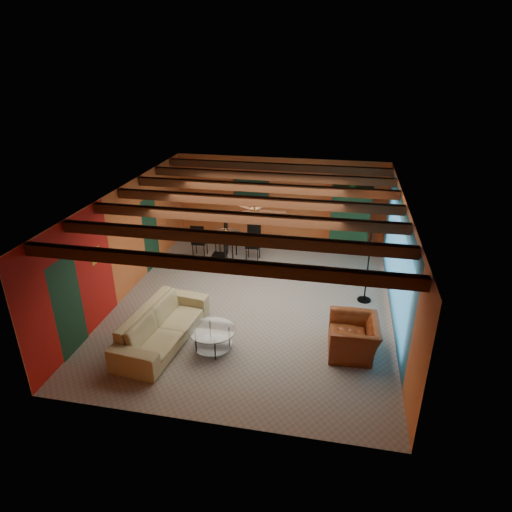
% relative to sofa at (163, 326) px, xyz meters
% --- Properties ---
extents(room, '(6.52, 8.01, 2.71)m').
position_rel_sofa_xyz_m(room, '(1.57, 2.07, 1.98)').
color(room, gray).
rests_on(room, ground).
extents(sofa, '(1.30, 2.68, 0.75)m').
position_rel_sofa_xyz_m(sofa, '(0.00, 0.00, 0.00)').
color(sofa, tan).
rests_on(sofa, ground).
extents(armchair, '(1.03, 1.16, 0.73)m').
position_rel_sofa_xyz_m(armchair, '(3.93, 0.39, -0.01)').
color(armchair, maroon).
rests_on(armchair, ground).
extents(coffee_table, '(1.25, 1.25, 0.49)m').
position_rel_sofa_xyz_m(coffee_table, '(1.11, -0.08, -0.13)').
color(coffee_table, silver).
rests_on(coffee_table, ground).
extents(dining_table, '(2.07, 2.07, 1.05)m').
position_rel_sofa_xyz_m(dining_table, '(0.25, 4.30, 0.15)').
color(dining_table, silver).
rests_on(dining_table, ground).
extents(armoire, '(1.16, 0.67, 1.93)m').
position_rel_sofa_xyz_m(armoire, '(3.77, 5.66, 0.59)').
color(armoire, maroon).
rests_on(armoire, ground).
extents(floor_lamp, '(0.42, 0.42, 2.04)m').
position_rel_sofa_xyz_m(floor_lamp, '(4.22, 2.56, 0.64)').
color(floor_lamp, black).
rests_on(floor_lamp, ground).
extents(ceiling_fan, '(1.50, 1.50, 0.44)m').
position_rel_sofa_xyz_m(ceiling_fan, '(1.57, 1.96, 1.98)').
color(ceiling_fan, '#472614').
rests_on(ceiling_fan, ceiling).
extents(painting, '(1.05, 0.03, 0.65)m').
position_rel_sofa_xyz_m(painting, '(0.67, 5.92, 1.27)').
color(painting, black).
rests_on(painting, wall_back).
extents(potted_plant, '(0.51, 0.48, 0.44)m').
position_rel_sofa_xyz_m(potted_plant, '(3.77, 5.66, 1.77)').
color(potted_plant, '#26661E').
rests_on(potted_plant, armoire).
extents(vase, '(0.17, 0.17, 0.17)m').
position_rel_sofa_xyz_m(vase, '(0.25, 4.30, 0.76)').
color(vase, orange).
rests_on(vase, dining_table).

